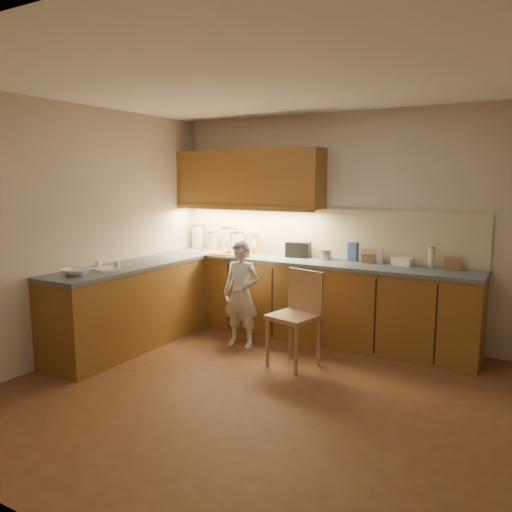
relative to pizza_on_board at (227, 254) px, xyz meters
name	(u,v)px	position (x,y,z in m)	size (l,w,h in m)	color
room	(268,200)	(1.39, -1.53, 0.73)	(4.54, 4.50, 2.62)	#57341E
l_counter	(249,301)	(0.47, -0.28, -0.48)	(3.77, 2.62, 0.92)	brown
backsplash	(320,233)	(1.02, 0.46, 0.27)	(3.75, 0.02, 0.58)	beige
upper_cabinets	(248,179)	(0.12, 0.30, 0.91)	(1.95, 0.36, 0.73)	brown
pizza_on_board	(227,254)	(0.00, 0.00, 0.00)	(0.52, 0.52, 0.21)	tan
child	(241,294)	(0.50, -0.49, -0.35)	(0.43, 0.28, 1.18)	silver
wooden_chair	(298,310)	(1.27, -0.67, -0.40)	(0.51, 0.51, 0.94)	tan
mixing_bowl	(77,272)	(-0.56, -1.81, 0.01)	(0.27, 0.27, 0.07)	white
canister_a	(198,236)	(-0.71, 0.35, 0.14)	(0.16, 0.16, 0.33)	beige
canister_b	(212,240)	(-0.43, 0.30, 0.11)	(0.15, 0.15, 0.26)	silver
canister_c	(228,239)	(-0.22, 0.35, 0.14)	(0.17, 0.17, 0.32)	white
canister_d	(238,241)	(-0.06, 0.34, 0.11)	(0.17, 0.17, 0.27)	silver
oil_jug	(255,242)	(0.22, 0.32, 0.12)	(0.12, 0.10, 0.31)	#B39523
toaster	(298,250)	(0.81, 0.30, 0.07)	(0.31, 0.21, 0.19)	black
steel_pot	(326,254)	(1.17, 0.30, 0.04)	(0.15, 0.15, 0.12)	#AAAAAE
blue_box	(353,252)	(1.48, 0.35, 0.08)	(0.11, 0.07, 0.21)	#304C92
card_box_a	(368,258)	(1.66, 0.32, 0.03)	(0.15, 0.11, 0.11)	tan
white_bottle	(380,256)	(1.79, 0.32, 0.06)	(0.06, 0.06, 0.18)	silver
flat_pack	(403,262)	(2.04, 0.33, 0.02)	(0.21, 0.15, 0.08)	silver
tall_jar	(432,257)	(2.34, 0.34, 0.09)	(0.07, 0.07, 0.22)	beige
card_box_b	(452,263)	(2.54, 0.34, 0.04)	(0.16, 0.13, 0.13)	tan
dough_cloth	(105,269)	(-0.54, -1.47, -0.01)	(0.28, 0.22, 0.02)	silver
spice_jar_a	(98,264)	(-0.67, -1.43, 0.02)	(0.06, 0.06, 0.08)	white
spice_jar_b	(117,266)	(-0.44, -1.40, 0.02)	(0.06, 0.06, 0.08)	white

